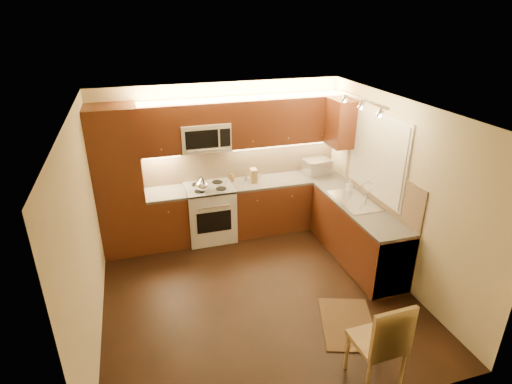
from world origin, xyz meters
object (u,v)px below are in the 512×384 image
object	(u,v)px
soap_bottle	(349,185)
dining_chair	(377,339)
knife_block	(254,175)
kettle	(202,184)
sink	(356,197)
microwave	(205,136)
toaster_oven	(317,167)
stove	(210,212)

from	to	relation	value
soap_bottle	dining_chair	distance (m)	2.85
knife_block	soap_bottle	bearing A→B (deg)	-27.29
kettle	dining_chair	size ratio (longest dim) A/B	0.23
soap_bottle	sink	bearing A→B (deg)	-123.87
microwave	toaster_oven	size ratio (longest dim) A/B	1.72
stove	microwave	xyz separation A→B (m)	(0.00, 0.14, 1.26)
knife_block	dining_chair	bearing A→B (deg)	-81.45
microwave	soap_bottle	world-z (taller)	microwave
sink	toaster_oven	xyz separation A→B (m)	(-0.09, 1.19, 0.06)
microwave	soap_bottle	bearing A→B (deg)	-23.19
stove	sink	distance (m)	2.35
knife_block	soap_bottle	world-z (taller)	knife_block
kettle	soap_bottle	distance (m)	2.31
kettle	stove	bearing A→B (deg)	28.67
sink	kettle	bearing A→B (deg)	155.02
kettle	sink	bearing A→B (deg)	-42.37
microwave	sink	distance (m)	2.48
soap_bottle	stove	bearing A→B (deg)	140.33
sink	toaster_oven	world-z (taller)	toaster_oven
toaster_oven	knife_block	size ratio (longest dim) A/B	2.00
stove	soap_bottle	world-z (taller)	soap_bottle
stove	dining_chair	world-z (taller)	dining_chair
kettle	dining_chair	xyz separation A→B (m)	(1.17, -3.23, -0.52)
stove	microwave	bearing A→B (deg)	90.00
toaster_oven	knife_block	distance (m)	1.15
sink	kettle	xyz separation A→B (m)	(-2.13, 0.99, 0.07)
stove	kettle	size ratio (longest dim) A/B	3.81
kettle	toaster_oven	size ratio (longest dim) A/B	0.55
sink	soap_bottle	xyz separation A→B (m)	(0.09, 0.36, 0.02)
dining_chair	soap_bottle	bearing A→B (deg)	66.07
sink	toaster_oven	bearing A→B (deg)	94.42
sink	soap_bottle	bearing A→B (deg)	75.81
sink	soap_bottle	size ratio (longest dim) A/B	4.56
knife_block	stove	bearing A→B (deg)	-172.63
sink	kettle	size ratio (longest dim) A/B	3.56
stove	knife_block	distance (m)	0.94
dining_chair	kettle	bearing A→B (deg)	107.94
microwave	soap_bottle	size ratio (longest dim) A/B	4.03
soap_bottle	dining_chair	bearing A→B (deg)	-131.73
sink	toaster_oven	size ratio (longest dim) A/B	1.94
kettle	knife_block	world-z (taller)	kettle
knife_block	soap_bottle	xyz separation A→B (m)	(1.33, -0.81, -0.02)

